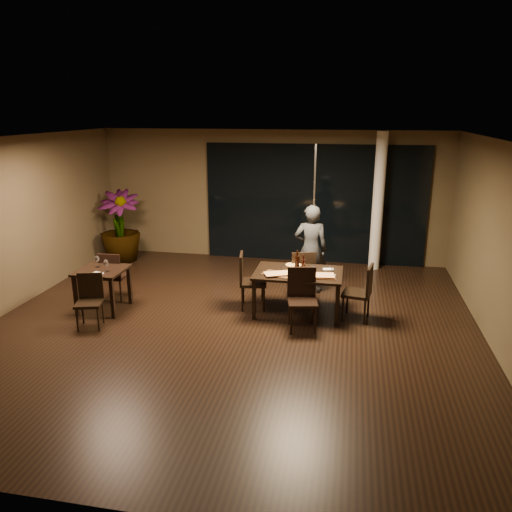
% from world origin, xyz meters
% --- Properties ---
extents(ground, '(8.00, 8.00, 0.00)m').
position_xyz_m(ground, '(0.00, 0.00, 0.00)').
color(ground, black).
rests_on(ground, ground).
extents(wall_back, '(8.00, 0.10, 3.00)m').
position_xyz_m(wall_back, '(0.00, 4.05, 1.50)').
color(wall_back, '#4B3E28').
rests_on(wall_back, ground).
extents(wall_front, '(8.00, 0.10, 3.00)m').
position_xyz_m(wall_front, '(0.00, -4.05, 1.50)').
color(wall_front, '#4B3E28').
rests_on(wall_front, ground).
extents(wall_left, '(0.10, 8.00, 3.00)m').
position_xyz_m(wall_left, '(-4.05, 0.00, 1.50)').
color(wall_left, '#4B3E28').
rests_on(wall_left, ground).
extents(wall_right, '(0.10, 8.00, 3.00)m').
position_xyz_m(wall_right, '(4.05, 0.00, 1.50)').
color(wall_right, '#4B3E28').
rests_on(wall_right, ground).
extents(ceiling, '(8.00, 8.00, 0.04)m').
position_xyz_m(ceiling, '(0.00, 0.00, 3.02)').
color(ceiling, silver).
rests_on(ceiling, wall_back).
extents(window_panel, '(5.00, 0.06, 2.70)m').
position_xyz_m(window_panel, '(1.00, 3.96, 1.35)').
color(window_panel, black).
rests_on(window_panel, ground).
extents(column, '(0.24, 0.24, 3.00)m').
position_xyz_m(column, '(2.40, 3.65, 1.50)').
color(column, white).
rests_on(column, ground).
extents(main_table, '(1.50, 1.00, 0.75)m').
position_xyz_m(main_table, '(1.00, 0.80, 0.68)').
color(main_table, black).
rests_on(main_table, ground).
extents(side_table, '(0.80, 0.80, 0.75)m').
position_xyz_m(side_table, '(-2.40, 0.30, 0.62)').
color(side_table, black).
rests_on(side_table, ground).
extents(chair_main_far, '(0.56, 0.56, 0.96)m').
position_xyz_m(chair_main_far, '(1.01, 1.40, 0.54)').
color(chair_main_far, black).
rests_on(chair_main_far, ground).
extents(chair_main_near, '(0.54, 0.54, 1.00)m').
position_xyz_m(chair_main_near, '(1.13, 0.20, 0.56)').
color(chair_main_near, black).
rests_on(chair_main_near, ground).
extents(chair_main_left, '(0.54, 0.54, 1.00)m').
position_xyz_m(chair_main_left, '(0.11, 0.87, 0.56)').
color(chair_main_left, black).
rests_on(chair_main_left, ground).
extents(chair_main_right, '(0.52, 0.52, 0.96)m').
position_xyz_m(chair_main_right, '(2.08, 0.70, 0.54)').
color(chair_main_right, black).
rests_on(chair_main_right, ground).
extents(chair_side_far, '(0.44, 0.44, 0.92)m').
position_xyz_m(chair_side_far, '(-2.45, 0.77, 0.51)').
color(chair_side_far, black).
rests_on(chair_side_far, ground).
extents(chair_side_near, '(0.50, 0.50, 0.88)m').
position_xyz_m(chair_side_near, '(-2.28, -0.37, 0.49)').
color(chair_side_near, black).
rests_on(chair_side_near, ground).
extents(diner, '(0.62, 0.44, 1.72)m').
position_xyz_m(diner, '(1.11, 1.89, 0.86)').
color(diner, '#2B2D2F').
rests_on(diner, ground).
extents(potted_plant, '(1.14, 1.14, 1.66)m').
position_xyz_m(potted_plant, '(-3.40, 3.12, 0.83)').
color(potted_plant, '#1F521B').
rests_on(potted_plant, ground).
extents(pizza_board_left, '(0.65, 0.46, 0.01)m').
position_xyz_m(pizza_board_left, '(0.71, 0.58, 0.76)').
color(pizza_board_left, '#462A16').
rests_on(pizza_board_left, main_table).
extents(pizza_board_right, '(0.63, 0.37, 0.01)m').
position_xyz_m(pizza_board_right, '(1.34, 0.60, 0.76)').
color(pizza_board_right, '#492C17').
rests_on(pizza_board_right, main_table).
extents(oblong_pizza_left, '(0.56, 0.42, 0.02)m').
position_xyz_m(oblong_pizza_left, '(0.71, 0.58, 0.77)').
color(oblong_pizza_left, maroon).
rests_on(oblong_pizza_left, pizza_board_left).
extents(oblong_pizza_right, '(0.57, 0.32, 0.02)m').
position_xyz_m(oblong_pizza_right, '(1.34, 0.60, 0.77)').
color(oblong_pizza_right, '#681B09').
rests_on(oblong_pizza_right, pizza_board_right).
extents(round_pizza, '(0.27, 0.27, 0.01)m').
position_xyz_m(round_pizza, '(0.87, 1.14, 0.76)').
color(round_pizza, '#AC2113').
rests_on(round_pizza, main_table).
extents(bottle_a, '(0.07, 0.07, 0.33)m').
position_xyz_m(bottle_a, '(0.96, 0.89, 0.91)').
color(bottle_a, black).
rests_on(bottle_a, main_table).
extents(bottle_b, '(0.07, 0.07, 0.31)m').
position_xyz_m(bottle_b, '(1.08, 0.80, 0.90)').
color(bottle_b, black).
rests_on(bottle_b, main_table).
extents(bottle_c, '(0.08, 0.08, 0.35)m').
position_xyz_m(bottle_c, '(0.97, 0.90, 0.93)').
color(bottle_c, black).
rests_on(bottle_c, main_table).
extents(tumbler_left, '(0.07, 0.07, 0.08)m').
position_xyz_m(tumbler_left, '(0.73, 0.84, 0.79)').
color(tumbler_left, white).
rests_on(tumbler_left, main_table).
extents(tumbler_right, '(0.08, 0.08, 0.10)m').
position_xyz_m(tumbler_right, '(1.24, 0.91, 0.80)').
color(tumbler_right, white).
rests_on(tumbler_right, main_table).
extents(napkin_near, '(0.21, 0.16, 0.01)m').
position_xyz_m(napkin_near, '(1.54, 0.71, 0.76)').
color(napkin_near, silver).
rests_on(napkin_near, main_table).
extents(napkin_far, '(0.20, 0.14, 0.01)m').
position_xyz_m(napkin_far, '(1.50, 1.02, 0.76)').
color(napkin_far, silver).
rests_on(napkin_far, main_table).
extents(wine_glass_a, '(0.09, 0.09, 0.19)m').
position_xyz_m(wine_glass_a, '(-2.52, 0.41, 0.85)').
color(wine_glass_a, white).
rests_on(wine_glass_a, side_table).
extents(wine_glass_b, '(0.09, 0.09, 0.20)m').
position_xyz_m(wine_glass_b, '(-2.26, 0.21, 0.85)').
color(wine_glass_b, white).
rests_on(wine_glass_b, side_table).
extents(side_napkin, '(0.21, 0.16, 0.01)m').
position_xyz_m(side_napkin, '(-2.34, 0.06, 0.76)').
color(side_napkin, white).
rests_on(side_napkin, side_table).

